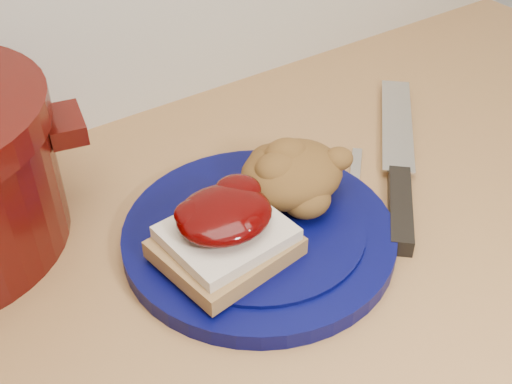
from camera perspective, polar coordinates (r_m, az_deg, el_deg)
plate at (r=0.68m, az=0.26°, el=-3.83°), size 0.30×0.30×0.02m
sandwich at (r=0.62m, az=-2.76°, el=-3.57°), size 0.14×0.12×0.06m
stuffing_mound at (r=0.69m, az=3.20°, el=1.64°), size 0.12×0.11×0.06m
chef_knife at (r=0.77m, az=12.61°, el=0.84°), size 0.27×0.28×0.02m
butter_knife at (r=0.76m, az=8.69°, el=0.46°), size 0.12×0.12×0.00m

